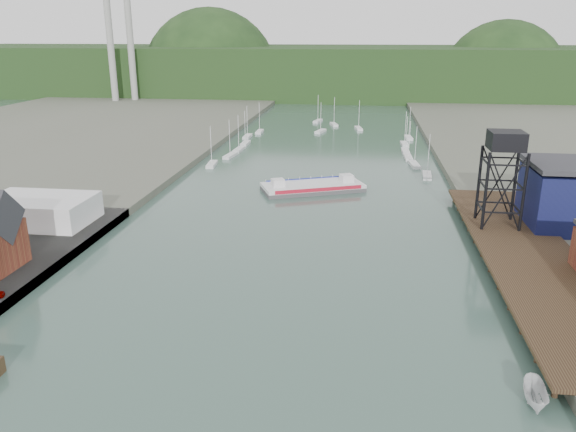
# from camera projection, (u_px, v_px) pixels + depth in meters

# --- Properties ---
(east_pier) EXTENTS (14.00, 70.00, 2.45)m
(east_pier) POSITION_uv_depth(u_px,v_px,m) (529.00, 254.00, 83.82)
(east_pier) COLOR black
(east_pier) RESTS_ON ground
(white_shed) EXTENTS (18.00, 12.00, 4.50)m
(white_shed) POSITION_uv_depth(u_px,v_px,m) (39.00, 210.00, 98.14)
(white_shed) COLOR silver
(white_shed) RESTS_ON west_quay
(lift_tower) EXTENTS (6.50, 6.50, 16.00)m
(lift_tower) POSITION_uv_depth(u_px,v_px,m) (506.00, 146.00, 92.04)
(lift_tower) COLOR black
(lift_tower) RESTS_ON east_pier
(marina_sailboats) EXTENTS (57.71, 92.65, 0.90)m
(marina_sailboats) POSITION_uv_depth(u_px,v_px,m) (325.00, 143.00, 177.01)
(marina_sailboats) COLOR silver
(marina_sailboats) RESTS_ON ground
(smokestacks) EXTENTS (11.20, 8.20, 60.00)m
(smokestacks) POSITION_uv_depth(u_px,v_px,m) (120.00, 40.00, 269.77)
(smokestacks) COLOR #959691
(smokestacks) RESTS_ON ground
(distant_hills) EXTENTS (500.00, 120.00, 80.00)m
(distant_hills) POSITION_uv_depth(u_px,v_px,m) (338.00, 74.00, 327.86)
(distant_hills) COLOR black
(distant_hills) RESTS_ON ground
(chain_ferry) EXTENTS (23.75, 16.68, 3.18)m
(chain_ferry) POSITION_uv_depth(u_px,v_px,m) (313.00, 187.00, 124.34)
(chain_ferry) COLOR #474649
(chain_ferry) RESTS_ON ground
(motorboat) EXTENTS (2.75, 5.65, 2.10)m
(motorboat) POSITION_uv_depth(u_px,v_px,m) (536.00, 396.00, 52.50)
(motorboat) COLOR silver
(motorboat) RESTS_ON ground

